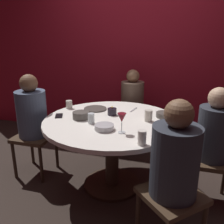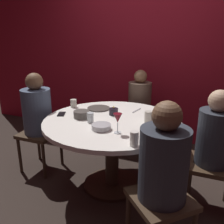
{
  "view_description": "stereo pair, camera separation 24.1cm",
  "coord_description": "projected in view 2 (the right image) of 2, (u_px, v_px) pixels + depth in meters",
  "views": [
    {
      "loc": [
        0.65,
        -2.21,
        1.57
      ],
      "look_at": [
        0.0,
        0.0,
        0.83
      ],
      "focal_mm": 39.59,
      "sensor_mm": 36.0,
      "label": 1
    },
    {
      "loc": [
        0.88,
        -2.12,
        1.57
      ],
      "look_at": [
        0.0,
        0.0,
        0.83
      ],
      "focal_mm": 39.59,
      "sensor_mm": 36.0,
      "label": 2
    }
  ],
  "objects": [
    {
      "name": "cup_near_candle",
      "position": [
        90.0,
        118.0,
        2.36
      ],
      "size": [
        0.06,
        0.06,
        0.1
      ],
      "primitive_type": "cylinder",
      "color": "silver",
      "rests_on": "dining_table"
    },
    {
      "name": "bowl_serving_large",
      "position": [
        101.0,
        127.0,
        2.2
      ],
      "size": [
        0.17,
        0.17,
        0.05
      ],
      "primitive_type": "cylinder",
      "color": "#B7B7BC",
      "rests_on": "dining_table"
    },
    {
      "name": "wine_glass",
      "position": [
        118.0,
        119.0,
        2.08
      ],
      "size": [
        0.08,
        0.08,
        0.18
      ],
      "color": "silver",
      "rests_on": "dining_table"
    },
    {
      "name": "knife_near_plate",
      "position": [
        137.0,
        110.0,
        2.72
      ],
      "size": [
        0.05,
        0.18,
        0.01
      ],
      "primitive_type": "cube",
      "rotation": [
        0.0,
        0.0,
        -0.2
      ],
      "color": "#B7B7BC",
      "rests_on": "dining_table"
    },
    {
      "name": "ground_plane",
      "position": [
        112.0,
        185.0,
        2.67
      ],
      "size": [
        8.0,
        8.0,
        0.0
      ],
      "primitive_type": "plane",
      "color": "#2D231E"
    },
    {
      "name": "dining_table",
      "position": [
        112.0,
        134.0,
        2.49
      ],
      "size": [
        1.36,
        1.36,
        0.75
      ],
      "color": "white",
      "rests_on": "ground"
    },
    {
      "name": "candle_holder",
      "position": [
        114.0,
        112.0,
        2.57
      ],
      "size": [
        0.09,
        0.09,
        0.09
      ],
      "color": "black",
      "rests_on": "dining_table"
    },
    {
      "name": "cup_center_front",
      "position": [
        148.0,
        117.0,
        2.35
      ],
      "size": [
        0.08,
        0.08,
        0.11
      ],
      "primitive_type": "cylinder",
      "color": "beige",
      "rests_on": "dining_table"
    },
    {
      "name": "seated_diner_right",
      "position": [
        215.0,
        139.0,
        2.11
      ],
      "size": [
        0.4,
        0.4,
        1.13
      ],
      "rotation": [
        0.0,
        0.0,
        3.14
      ],
      "color": "#3F2D1E",
      "rests_on": "ground"
    },
    {
      "name": "dinner_plate",
      "position": [
        99.0,
        108.0,
        2.78
      ],
      "size": [
        0.25,
        0.25,
        0.01
      ],
      "primitive_type": "cylinder",
      "color": "#4C4742",
      "rests_on": "dining_table"
    },
    {
      "name": "back_wall",
      "position": [
        150.0,
        52.0,
        3.55
      ],
      "size": [
        6.0,
        0.1,
        2.6
      ],
      "primitive_type": "cube",
      "color": "maroon",
      "rests_on": "ground"
    },
    {
      "name": "bowl_small_white",
      "position": [
        166.0,
        117.0,
        2.45
      ],
      "size": [
        0.17,
        0.17,
        0.05
      ],
      "primitive_type": "cylinder",
      "color": "#4C4742",
      "rests_on": "dining_table"
    },
    {
      "name": "cell_phone",
      "position": [
        61.0,
        114.0,
        2.6
      ],
      "size": [
        0.12,
        0.16,
        0.01
      ],
      "primitive_type": "cube",
      "rotation": [
        0.0,
        0.0,
        3.56
      ],
      "color": "black",
      "rests_on": "dining_table"
    },
    {
      "name": "cup_by_right_diner",
      "position": [
        74.0,
        103.0,
        2.84
      ],
      "size": [
        0.07,
        0.07,
        0.09
      ],
      "primitive_type": "cylinder",
      "color": "beige",
      "rests_on": "dining_table"
    },
    {
      "name": "seated_diner_left",
      "position": [
        37.0,
        112.0,
        2.78
      ],
      "size": [
        0.4,
        0.4,
        1.16
      ],
      "rotation": [
        0.0,
        0.0,
        6.28
      ],
      "color": "#3F2D1E",
      "rests_on": "ground"
    },
    {
      "name": "fork_near_plate",
      "position": [
        160.0,
        127.0,
        2.25
      ],
      "size": [
        0.02,
        0.18,
        0.01
      ],
      "primitive_type": "cube",
      "rotation": [
        0.0,
        0.0,
        -0.03
      ],
      "color": "#B7B7BC",
      "rests_on": "dining_table"
    },
    {
      "name": "cup_by_left_diner",
      "position": [
        134.0,
        139.0,
        1.87
      ],
      "size": [
        0.07,
        0.07,
        0.12
      ],
      "primitive_type": "cylinder",
      "color": "silver",
      "rests_on": "dining_table"
    },
    {
      "name": "seated_diner_front_right",
      "position": [
        163.0,
        165.0,
        1.66
      ],
      "size": [
        0.57,
        0.57,
        1.17
      ],
      "rotation": [
        0.0,
        0.0,
        2.36
      ],
      "color": "#3F2D1E",
      "rests_on": "ground"
    },
    {
      "name": "bowl_salad_center",
      "position": [
        82.0,
        114.0,
        2.49
      ],
      "size": [
        0.16,
        0.16,
        0.07
      ],
      "primitive_type": "cylinder",
      "color": "#4C4742",
      "rests_on": "dining_table"
    },
    {
      "name": "seated_diner_back",
      "position": [
        140.0,
        101.0,
        3.32
      ],
      "size": [
        0.4,
        0.4,
        1.11
      ],
      "rotation": [
        0.0,
        0.0,
        4.71
      ],
      "color": "#3F2D1E",
      "rests_on": "ground"
    }
  ]
}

